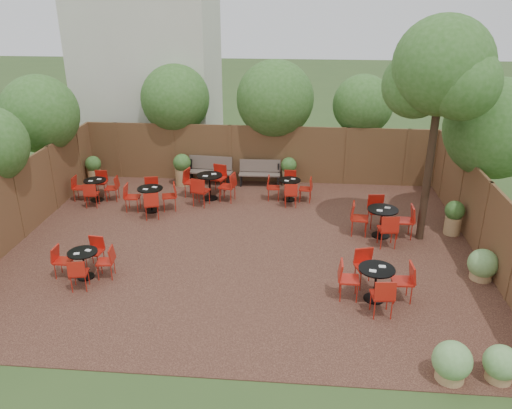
{
  "coord_description": "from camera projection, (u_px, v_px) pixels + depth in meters",
  "views": [
    {
      "loc": [
        1.41,
        -11.93,
        6.23
      ],
      "look_at": [
        0.3,
        0.5,
        1.0
      ],
      "focal_mm": 35.97,
      "sensor_mm": 36.0,
      "label": 1
    }
  ],
  "objects": [
    {
      "name": "planters",
      "position": [
        235.0,
        178.0,
        16.75
      ],
      "size": [
        11.83,
        4.0,
        1.1
      ],
      "color": "#A68253",
      "rests_on": "courtyard_paving"
    },
    {
      "name": "fence_left",
      "position": [
        18.0,
        204.0,
        13.59
      ],
      "size": [
        0.08,
        10.0,
        2.0
      ],
      "primitive_type": "cube",
      "color": "#4F371D",
      "rests_on": "ground"
    },
    {
      "name": "low_shrubs",
      "position": [
        477.0,
        319.0,
        9.89
      ],
      "size": [
        2.26,
        4.17,
        0.74
      ],
      "color": "#A68253",
      "rests_on": "courtyard_paving"
    },
    {
      "name": "ground",
      "position": [
        243.0,
        246.0,
        13.48
      ],
      "size": [
        80.0,
        80.0,
        0.0
      ],
      "primitive_type": "plane",
      "color": "#354F23",
      "rests_on": "ground"
    },
    {
      "name": "courtyard_tree",
      "position": [
        441.0,
        74.0,
        12.2
      ],
      "size": [
        2.61,
        2.51,
        5.75
      ],
      "rotation": [
        0.0,
        0.0,
        -0.06
      ],
      "color": "black",
      "rests_on": "courtyard_paving"
    },
    {
      "name": "fence_right",
      "position": [
        485.0,
        220.0,
        12.61
      ],
      "size": [
        0.08,
        10.0,
        2.0
      ],
      "primitive_type": "cube",
      "color": "#4F371D",
      "rests_on": "ground"
    },
    {
      "name": "park_bench_left",
      "position": [
        210.0,
        170.0,
        17.68
      ],
      "size": [
        1.55,
        0.62,
        0.94
      ],
      "rotation": [
        0.0,
        0.0,
        -0.09
      ],
      "color": "brown",
      "rests_on": "courtyard_paving"
    },
    {
      "name": "overhang_foliage",
      "position": [
        232.0,
        115.0,
        15.51
      ],
      "size": [
        15.75,
        10.39,
        2.71
      ],
      "color": "#2F5C1E",
      "rests_on": "ground"
    },
    {
      "name": "fence_back",
      "position": [
        259.0,
        154.0,
        17.69
      ],
      "size": [
        12.0,
        0.08,
        2.0
      ],
      "primitive_type": "cube",
      "color": "#4F371D",
      "rests_on": "ground"
    },
    {
      "name": "neighbour_building",
      "position": [
        149.0,
        53.0,
        19.66
      ],
      "size": [
        5.0,
        4.0,
        8.0
      ],
      "primitive_type": "cube",
      "color": "beige",
      "rests_on": "ground"
    },
    {
      "name": "bistro_tables",
      "position": [
        235.0,
        212.0,
        14.42
      ],
      "size": [
        10.22,
        7.1,
        0.93
      ],
      "color": "black",
      "rests_on": "courtyard_paving"
    },
    {
      "name": "park_bench_right",
      "position": [
        260.0,
        172.0,
        17.54
      ],
      "size": [
        1.41,
        0.49,
        0.87
      ],
      "rotation": [
        0.0,
        0.0,
        0.03
      ],
      "color": "brown",
      "rests_on": "courtyard_paving"
    },
    {
      "name": "courtyard_paving",
      "position": [
        243.0,
        246.0,
        13.48
      ],
      "size": [
        12.0,
        10.0,
        0.02
      ],
      "primitive_type": "cube",
      "color": "#341C15",
      "rests_on": "ground"
    }
  ]
}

